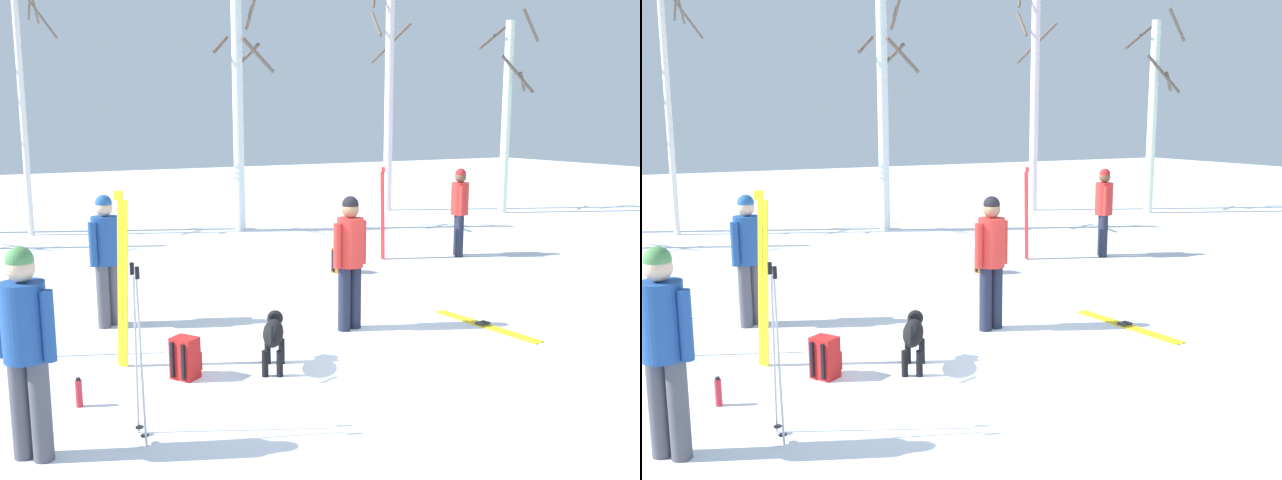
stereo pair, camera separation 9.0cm
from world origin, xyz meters
The scene contains 18 objects.
ground_plane centered at (0.00, 0.00, 0.00)m, with size 60.00×60.00×0.00m, color white.
person_0 centered at (4.95, 4.40, 0.98)m, with size 0.34×0.47×1.72m.
person_1 centered at (-2.04, 2.88, 0.98)m, with size 0.45×0.34×1.72m.
person_2 centered at (-3.31, -0.48, 0.98)m, with size 0.41×0.38×1.72m.
person_3 centered at (0.64, 1.29, 0.98)m, with size 0.51×0.34×1.72m.
dog centered at (-0.80, 0.45, 0.39)m, with size 0.48×0.81×0.57m.
ski_pair_planted_0 centered at (3.47, 4.86, 0.88)m, with size 0.04×0.21×1.76m.
ski_pair_planted_1 centered at (-2.19, 1.24, 0.96)m, with size 0.15×0.20×1.93m.
ski_pair_lying_0 centered at (2.26, 0.55, 0.01)m, with size 0.37×1.71×0.05m.
ski_poles_0 centered at (-2.47, -0.55, 0.80)m, with size 0.07×0.28×1.51m.
backpack_1 centered at (2.17, 4.17, 0.21)m, with size 0.33×0.31×0.44m.
backpack_2 centered at (-1.72, 0.63, 0.21)m, with size 0.34×0.33×0.44m.
water_bottle_0 centered at (-2.82, 0.40, 0.13)m, with size 0.06×0.06×0.28m.
water_bottle_1 centered at (-2.90, 3.65, 0.10)m, with size 0.06×0.06×0.21m.
birch_tree_2 centered at (-2.15, 10.96, 3.52)m, with size 0.92×1.19×6.86m.
birch_tree_3 centered at (2.36, 9.34, 2.88)m, with size 1.47×1.47×5.50m.
birch_tree_4 centered at (7.52, 10.77, 3.99)m, with size 1.64×1.79×7.57m.
birch_tree_5 centered at (10.13, 8.75, 2.83)m, with size 1.47×1.50×5.54m.
Camera 2 is at (-3.64, -6.10, 2.67)m, focal length 38.79 mm.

